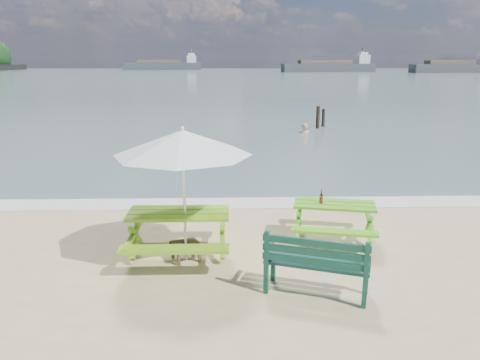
{
  "coord_description": "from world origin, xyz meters",
  "views": [
    {
      "loc": [
        -0.5,
        -6.22,
        3.4
      ],
      "look_at": [
        -0.24,
        3.0,
        1.0
      ],
      "focal_mm": 35.0,
      "sensor_mm": 36.0,
      "label": 1
    }
  ],
  "objects_px": {
    "picnic_table_right": "(333,222)",
    "side_table": "(186,251)",
    "park_bench": "(316,275)",
    "patio_umbrella": "(183,143)",
    "swimmer": "(304,141)",
    "beer_bottle": "(321,199)",
    "picnic_table_left": "(179,235)"
  },
  "relations": [
    {
      "from": "picnic_table_right",
      "to": "side_table",
      "type": "bearing_deg",
      "value": -162.48
    },
    {
      "from": "picnic_table_right",
      "to": "park_bench",
      "type": "relative_size",
      "value": 1.22
    },
    {
      "from": "picnic_table_right",
      "to": "park_bench",
      "type": "height_order",
      "value": "park_bench"
    },
    {
      "from": "patio_umbrella",
      "to": "swimmer",
      "type": "height_order",
      "value": "patio_umbrella"
    },
    {
      "from": "patio_umbrella",
      "to": "beer_bottle",
      "type": "height_order",
      "value": "patio_umbrella"
    },
    {
      "from": "picnic_table_left",
      "to": "swimmer",
      "type": "height_order",
      "value": "picnic_table_left"
    },
    {
      "from": "park_bench",
      "to": "swimmer",
      "type": "xyz_separation_m",
      "value": [
        2.34,
        15.44,
        -0.67
      ]
    },
    {
      "from": "picnic_table_right",
      "to": "beer_bottle",
      "type": "xyz_separation_m",
      "value": [
        -0.26,
        0.02,
        0.46
      ]
    },
    {
      "from": "side_table",
      "to": "patio_umbrella",
      "type": "relative_size",
      "value": 0.2
    },
    {
      "from": "side_table",
      "to": "swimmer",
      "type": "distance_m",
      "value": 14.85
    },
    {
      "from": "beer_bottle",
      "to": "swimmer",
      "type": "height_order",
      "value": "beer_bottle"
    },
    {
      "from": "picnic_table_right",
      "to": "park_bench",
      "type": "bearing_deg",
      "value": -108.91
    },
    {
      "from": "side_table",
      "to": "beer_bottle",
      "type": "distance_m",
      "value": 2.75
    },
    {
      "from": "picnic_table_left",
      "to": "park_bench",
      "type": "bearing_deg",
      "value": -33.01
    },
    {
      "from": "picnic_table_right",
      "to": "park_bench",
      "type": "distance_m",
      "value": 2.26
    },
    {
      "from": "patio_umbrella",
      "to": "beer_bottle",
      "type": "bearing_deg",
      "value": 19.6
    },
    {
      "from": "picnic_table_left",
      "to": "swimmer",
      "type": "bearing_deg",
      "value": 72.21
    },
    {
      "from": "park_bench",
      "to": "picnic_table_left",
      "type": "bearing_deg",
      "value": 146.99
    },
    {
      "from": "park_bench",
      "to": "beer_bottle",
      "type": "bearing_deg",
      "value": 77.53
    },
    {
      "from": "side_table",
      "to": "park_bench",
      "type": "bearing_deg",
      "value": -31.89
    },
    {
      "from": "side_table",
      "to": "swimmer",
      "type": "xyz_separation_m",
      "value": [
        4.38,
        14.17,
        -0.53
      ]
    },
    {
      "from": "beer_bottle",
      "to": "side_table",
      "type": "bearing_deg",
      "value": -160.4
    },
    {
      "from": "swimmer",
      "to": "picnic_table_right",
      "type": "bearing_deg",
      "value": -96.91
    },
    {
      "from": "picnic_table_left",
      "to": "patio_umbrella",
      "type": "relative_size",
      "value": 0.65
    },
    {
      "from": "picnic_table_left",
      "to": "picnic_table_right",
      "type": "xyz_separation_m",
      "value": [
        2.89,
        0.74,
        -0.05
      ]
    },
    {
      "from": "side_table",
      "to": "swimmer",
      "type": "height_order",
      "value": "swimmer"
    },
    {
      "from": "picnic_table_left",
      "to": "park_bench",
      "type": "relative_size",
      "value": 1.21
    },
    {
      "from": "swimmer",
      "to": "side_table",
      "type": "bearing_deg",
      "value": -107.17
    },
    {
      "from": "picnic_table_right",
      "to": "side_table",
      "type": "distance_m",
      "value": 2.91
    },
    {
      "from": "picnic_table_right",
      "to": "picnic_table_left",
      "type": "bearing_deg",
      "value": -165.7
    },
    {
      "from": "patio_umbrella",
      "to": "swimmer",
      "type": "relative_size",
      "value": 1.75
    },
    {
      "from": "patio_umbrella",
      "to": "swimmer",
      "type": "bearing_deg",
      "value": 72.83
    }
  ]
}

